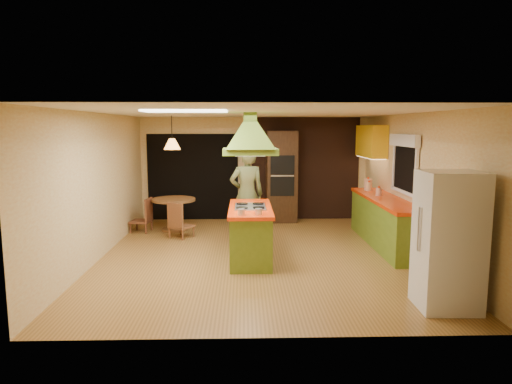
{
  "coord_description": "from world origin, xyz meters",
  "views": [
    {
      "loc": [
        -0.26,
        -7.89,
        2.25
      ],
      "look_at": [
        -0.05,
        -0.13,
        1.15
      ],
      "focal_mm": 32.0,
      "sensor_mm": 36.0,
      "label": 1
    }
  ],
  "objects_px": {
    "kitchen_island": "(250,233)",
    "canister_large": "(368,185)",
    "wall_oven": "(281,177)",
    "dining_table": "(174,208)",
    "refrigerator": "(448,241)",
    "man": "(247,195)"
  },
  "relations": [
    {
      "from": "man",
      "to": "canister_large",
      "type": "bearing_deg",
      "value": -176.67
    },
    {
      "from": "refrigerator",
      "to": "canister_large",
      "type": "distance_m",
      "value": 4.18
    },
    {
      "from": "kitchen_island",
      "to": "dining_table",
      "type": "bearing_deg",
      "value": 126.81
    },
    {
      "from": "wall_oven",
      "to": "dining_table",
      "type": "distance_m",
      "value": 2.69
    },
    {
      "from": "wall_oven",
      "to": "canister_large",
      "type": "bearing_deg",
      "value": -36.95
    },
    {
      "from": "wall_oven",
      "to": "canister_large",
      "type": "relative_size",
      "value": 9.02
    },
    {
      "from": "kitchen_island",
      "to": "dining_table",
      "type": "relative_size",
      "value": 1.9
    },
    {
      "from": "wall_oven",
      "to": "kitchen_island",
      "type": "bearing_deg",
      "value": -105.86
    },
    {
      "from": "kitchen_island",
      "to": "man",
      "type": "bearing_deg",
      "value": 92.33
    },
    {
      "from": "canister_large",
      "to": "dining_table",
      "type": "bearing_deg",
      "value": 176.42
    },
    {
      "from": "man",
      "to": "refrigerator",
      "type": "bearing_deg",
      "value": 113.84
    },
    {
      "from": "kitchen_island",
      "to": "refrigerator",
      "type": "relative_size",
      "value": 1.05
    },
    {
      "from": "kitchen_island",
      "to": "wall_oven",
      "type": "bearing_deg",
      "value": 76.03
    },
    {
      "from": "man",
      "to": "refrigerator",
      "type": "height_order",
      "value": "man"
    },
    {
      "from": "dining_table",
      "to": "canister_large",
      "type": "distance_m",
      "value": 4.24
    },
    {
      "from": "man",
      "to": "canister_large",
      "type": "xyz_separation_m",
      "value": [
        2.6,
        0.68,
        0.1
      ]
    },
    {
      "from": "man",
      "to": "dining_table",
      "type": "xyz_separation_m",
      "value": [
        -1.59,
        0.95,
        -0.44
      ]
    },
    {
      "from": "refrigerator",
      "to": "dining_table",
      "type": "xyz_separation_m",
      "value": [
        -4.06,
        4.44,
        -0.36
      ]
    },
    {
      "from": "dining_table",
      "to": "refrigerator",
      "type": "bearing_deg",
      "value": -47.53
    },
    {
      "from": "canister_large",
      "to": "kitchen_island",
      "type": "bearing_deg",
      "value": -142.76
    },
    {
      "from": "refrigerator",
      "to": "wall_oven",
      "type": "height_order",
      "value": "wall_oven"
    },
    {
      "from": "kitchen_island",
      "to": "canister_large",
      "type": "bearing_deg",
      "value": 37.28
    }
  ]
}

